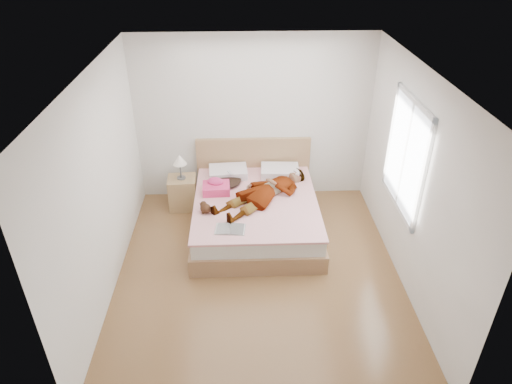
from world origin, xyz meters
TOP-DOWN VIEW (x-y plane):
  - ground at (0.00, 0.00)m, footprint 4.00×4.00m
  - woman at (0.13, 1.05)m, footprint 1.68×1.63m
  - hair at (-0.44, 1.50)m, footprint 0.59×0.66m
  - phone at (-0.37, 1.45)m, footprint 0.09×0.10m
  - room_shell at (1.77, 0.30)m, footprint 4.00×4.00m
  - bed at (0.00, 1.04)m, footprint 1.80×2.08m
  - towel at (-0.57, 1.20)m, footprint 0.40×0.34m
  - magazine at (-0.36, 0.24)m, footprint 0.41×0.29m
  - coffee_mug at (-0.08, 0.78)m, footprint 0.13×0.10m
  - plush_toy at (-0.70, 0.67)m, footprint 0.20×0.25m
  - nightstand at (-1.12, 1.60)m, footprint 0.45×0.40m

SIDE VIEW (x-z plane):
  - ground at x=0.00m, z-range 0.00..0.00m
  - bed at x=0.00m, z-range -0.22..0.78m
  - nightstand at x=-1.12m, z-range -0.15..0.76m
  - magazine at x=-0.36m, z-range 0.51..0.53m
  - hair at x=-0.44m, z-range 0.51..0.59m
  - coffee_mug at x=-0.08m, z-range 0.51..0.61m
  - plush_toy at x=-0.70m, z-range 0.51..0.64m
  - towel at x=-0.57m, z-range 0.49..0.70m
  - woman at x=0.13m, z-range 0.51..0.74m
  - phone at x=-0.37m, z-range 0.66..0.71m
  - room_shell at x=1.77m, z-range -0.50..3.50m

